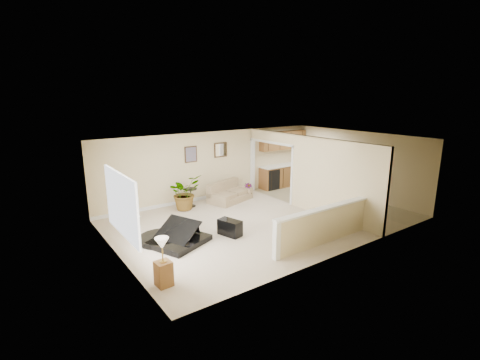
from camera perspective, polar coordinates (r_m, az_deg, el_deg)
floor at (r=11.01m, az=3.93°, el=-6.44°), size 9.00×9.00×0.00m
back_wall at (r=13.04m, az=-4.35°, el=2.47°), size 9.00×0.04×2.50m
front_wall at (r=8.63m, az=16.79°, el=-4.01°), size 9.00×0.04×2.50m
left_wall at (r=8.62m, az=-19.85°, el=-4.26°), size 0.04×6.00×2.50m
right_wall at (r=13.88m, az=18.58°, el=2.48°), size 0.04×6.00×2.50m
ceiling at (r=10.42m, az=4.15°, el=6.58°), size 9.00×6.00×0.04m
kitchen_vinyl at (r=13.14m, az=14.66°, el=-3.47°), size 2.70×6.00×0.01m
interior_partition at (r=12.02m, az=9.92°, el=1.18°), size 0.18×5.99×2.50m
pony_half_wall at (r=9.34m, az=13.37°, el=-7.18°), size 3.42×0.22×1.00m
left_window at (r=8.11m, az=-18.89°, el=-3.83°), size 0.05×2.15×1.45m
wall_art_left at (r=12.47m, az=-8.07°, el=4.19°), size 0.48×0.04×0.58m
wall_mirror at (r=13.08m, az=-3.20°, el=4.97°), size 0.55×0.04×0.55m
kitchen_cabinets at (r=14.78m, az=6.88°, el=2.26°), size 2.36×0.65×2.33m
piano at (r=9.31m, az=-10.63°, el=-6.95°), size 1.94×1.91×1.30m
piano_bench at (r=9.72m, az=-1.67°, el=-7.82°), size 0.51×0.73×0.44m
loveseat at (r=12.79m, az=-1.75°, el=-1.87°), size 1.86×1.35×0.92m
accent_table at (r=12.21m, az=-8.10°, el=-2.45°), size 0.45×0.45×0.65m
palm_plant at (r=11.91m, az=-9.10°, el=-2.08°), size 1.28×1.18×1.18m
small_plant at (r=13.12m, az=1.34°, el=-1.95°), size 0.40×0.40×0.57m
lamp_stand at (r=7.40m, az=-12.49°, el=-13.56°), size 0.33×0.33×1.04m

